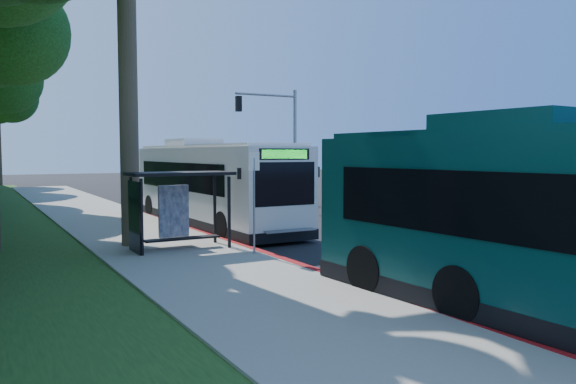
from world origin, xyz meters
TOP-DOWN VIEW (x-y plane):
  - ground at (0.00, 0.00)m, footprint 140.00×140.00m
  - sidewalk at (-7.30, 0.00)m, footprint 4.50×70.00m
  - red_curb at (-5.00, -4.00)m, footprint 0.25×30.00m
  - bus_shelter at (-7.26, -2.86)m, footprint 3.20×1.51m
  - stop_sign_pole at (-5.40, -5.00)m, footprint 0.35×0.06m
  - traffic_signal_pole at (3.78, 10.00)m, footprint 4.10×0.30m
  - white_bus at (-3.67, 2.83)m, footprint 2.90×12.74m
  - pickup at (2.17, 9.21)m, footprint 3.03×5.78m

SIDE VIEW (x-z plane):
  - ground at x=0.00m, z-range 0.00..0.00m
  - sidewalk at x=-7.30m, z-range 0.00..0.12m
  - red_curb at x=-5.00m, z-range 0.00..0.13m
  - pickup at x=2.17m, z-range 0.00..1.55m
  - bus_shelter at x=-7.26m, z-range 0.53..3.08m
  - white_bus at x=-3.67m, z-range -0.04..3.74m
  - stop_sign_pole at x=-5.40m, z-range 0.50..3.67m
  - traffic_signal_pole at x=3.78m, z-range 0.92..7.92m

